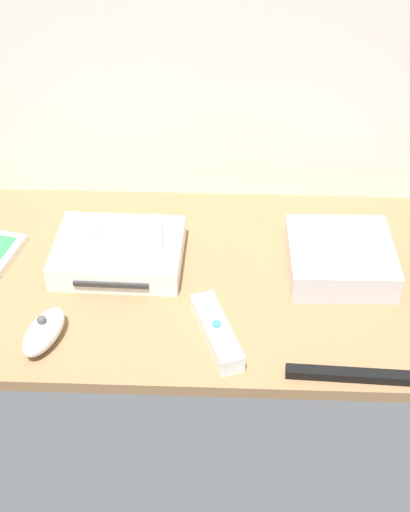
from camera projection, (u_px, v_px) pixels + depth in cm
name	position (u px, v px, depth cm)	size (l,w,h in cm)	color
ground_plane	(205.00, 279.00, 116.79)	(100.00, 48.00, 2.00)	#936D47
back_wall	(211.00, 29.00, 115.06)	(110.00, 1.20, 64.00)	silver
game_console	(119.00, 252.00, 117.22)	(21.39, 16.91, 4.40)	white
mini_computer	(340.00, 257.00, 115.58)	(17.32, 17.32, 5.30)	silver
remote_wand	(217.00, 332.00, 103.75)	(8.42, 15.14, 3.40)	white
remote_nunchuk	(44.00, 332.00, 103.10)	(7.00, 10.83, 5.10)	white
remote_classic_pad	(118.00, 235.00, 115.69)	(15.26, 9.69, 2.40)	white
sensor_bar	(371.00, 376.00, 98.19)	(24.00, 1.80, 1.40)	black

